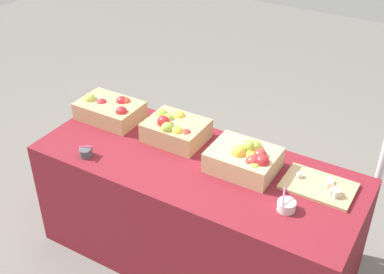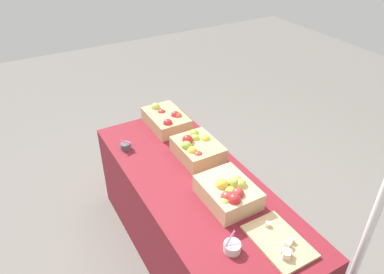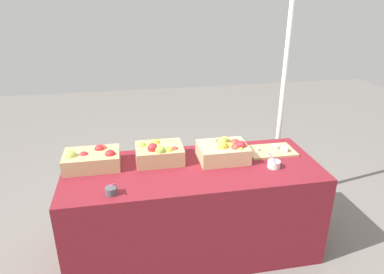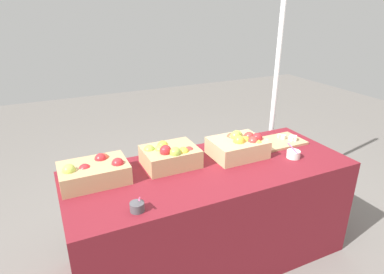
{
  "view_description": "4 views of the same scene",
  "coord_description": "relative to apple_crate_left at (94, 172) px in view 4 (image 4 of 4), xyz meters",
  "views": [
    {
      "loc": [
        1.15,
        -1.99,
        2.41
      ],
      "look_at": [
        -0.06,
        0.06,
        0.86
      ],
      "focal_mm": 46.71,
      "sensor_mm": 36.0,
      "label": 1
    },
    {
      "loc": [
        1.62,
        -0.95,
        2.33
      ],
      "look_at": [
        -0.19,
        0.08,
        0.96
      ],
      "focal_mm": 34.22,
      "sensor_mm": 36.0,
      "label": 2
    },
    {
      "loc": [
        -0.43,
        -2.26,
        1.96
      ],
      "look_at": [
        -0.01,
        -0.0,
        0.98
      ],
      "focal_mm": 32.72,
      "sensor_mm": 36.0,
      "label": 3
    },
    {
      "loc": [
        -0.95,
        -1.71,
        1.76
      ],
      "look_at": [
        -0.11,
        0.06,
        0.96
      ],
      "focal_mm": 30.94,
      "sensor_mm": 36.0,
      "label": 4
    }
  ],
  "objects": [
    {
      "name": "apple_crate_left",
      "position": [
        0.0,
        0.0,
        0.0
      ],
      "size": [
        0.4,
        0.27,
        0.16
      ],
      "color": "tan",
      "rests_on": "table"
    },
    {
      "name": "table",
      "position": [
        0.73,
        -0.14,
        -0.44
      ],
      "size": [
        1.9,
        0.76,
        0.74
      ],
      "primitive_type": "cube",
      "color": "maroon",
      "rests_on": "ground_plane"
    },
    {
      "name": "apple_crate_right",
      "position": [
        1.0,
        -0.06,
        0.01
      ],
      "size": [
        0.37,
        0.29,
        0.17
      ],
      "color": "tan",
      "rests_on": "table"
    },
    {
      "name": "tent_pole",
      "position": [
        1.65,
        0.39,
        0.33
      ],
      "size": [
        0.04,
        0.04,
        2.27
      ],
      "primitive_type": "cylinder",
      "color": "white",
      "rests_on": "ground_plane"
    },
    {
      "name": "sample_bowl_mid",
      "position": [
        0.15,
        -0.41,
        -0.04
      ],
      "size": [
        0.08,
        0.09,
        0.1
      ],
      "color": "#4C4C51",
      "rests_on": "table"
    },
    {
      "name": "cutting_board_front",
      "position": [
        1.41,
        -0.01,
        -0.05
      ],
      "size": [
        0.38,
        0.25,
        0.06
      ],
      "color": "tan",
      "rests_on": "table"
    },
    {
      "name": "ground_plane",
      "position": [
        0.73,
        -0.14,
        -0.81
      ],
      "size": [
        10.0,
        10.0,
        0.0
      ],
      "primitive_type": "plane",
      "color": "slate"
    },
    {
      "name": "sample_bowl_near",
      "position": [
        1.32,
        -0.26,
        -0.04
      ],
      "size": [
        0.09,
        0.1,
        0.11
      ],
      "color": "silver",
      "rests_on": "table"
    },
    {
      "name": "apple_crate_middle",
      "position": [
        0.5,
        0.0,
        0.01
      ],
      "size": [
        0.35,
        0.28,
        0.17
      ],
      "color": "tan",
      "rests_on": "table"
    }
  ]
}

